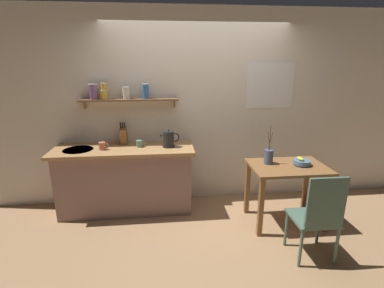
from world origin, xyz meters
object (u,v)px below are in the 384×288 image
(twig_vase, at_px, (269,156))
(coffee_mug_spare, at_px, (140,144))
(knife_block, at_px, (123,135))
(fruit_bowl, at_px, (302,162))
(dining_chair_near, at_px, (318,214))
(dining_table, at_px, (287,176))
(coffee_mug_by_sink, at_px, (103,146))
(electric_kettle, at_px, (169,139))

(twig_vase, bearing_deg, coffee_mug_spare, 165.05)
(twig_vase, distance_m, knife_block, 1.93)
(fruit_bowl, relative_size, twig_vase, 0.43)
(dining_chair_near, bearing_deg, fruit_bowl, 77.53)
(dining_table, xyz_separation_m, coffee_mug_by_sink, (-2.29, 0.45, 0.33))
(dining_table, relative_size, fruit_bowl, 4.40)
(fruit_bowl, distance_m, coffee_mug_spare, 2.07)
(fruit_bowl, bearing_deg, electric_kettle, 163.16)
(dining_chair_near, xyz_separation_m, twig_vase, (-0.22, 0.84, 0.33))
(coffee_mug_by_sink, bearing_deg, coffee_mug_spare, 9.32)
(dining_chair_near, xyz_separation_m, electric_kettle, (-1.45, 1.23, 0.48))
(dining_chair_near, bearing_deg, knife_block, 145.35)
(dining_table, bearing_deg, twig_vase, 156.51)
(twig_vase, xyz_separation_m, electric_kettle, (-1.22, 0.39, 0.15))
(dining_table, bearing_deg, coffee_mug_by_sink, 168.90)
(dining_chair_near, height_order, fruit_bowl, dining_chair_near)
(dining_table, height_order, coffee_mug_by_sink, coffee_mug_by_sink)
(dining_chair_near, relative_size, twig_vase, 1.99)
(coffee_mug_by_sink, height_order, coffee_mug_spare, coffee_mug_by_sink)
(fruit_bowl, relative_size, knife_block, 0.67)
(electric_kettle, height_order, knife_block, knife_block)
(dining_table, height_order, coffee_mug_spare, coffee_mug_spare)
(dining_table, bearing_deg, electric_kettle, 161.27)
(twig_vase, height_order, knife_block, twig_vase)
(coffee_mug_by_sink, bearing_deg, twig_vase, -9.70)
(dining_chair_near, distance_m, electric_kettle, 1.96)
(electric_kettle, bearing_deg, dining_table, -18.73)
(fruit_bowl, distance_m, twig_vase, 0.40)
(dining_table, height_order, electric_kettle, electric_kettle)
(dining_table, distance_m, coffee_mug_by_sink, 2.36)
(dining_chair_near, distance_m, knife_block, 2.55)
(coffee_mug_spare, bearing_deg, coffee_mug_by_sink, -170.68)
(coffee_mug_spare, bearing_deg, knife_block, 145.72)
(twig_vase, height_order, coffee_mug_by_sink, twig_vase)
(coffee_mug_by_sink, bearing_deg, electric_kettle, 2.65)
(dining_chair_near, xyz_separation_m, fruit_bowl, (0.17, 0.75, 0.28))
(twig_vase, relative_size, electric_kettle, 1.95)
(fruit_bowl, distance_m, knife_block, 2.33)
(dining_chair_near, height_order, electric_kettle, electric_kettle)
(electric_kettle, relative_size, coffee_mug_by_sink, 1.97)
(fruit_bowl, height_order, electric_kettle, electric_kettle)
(electric_kettle, bearing_deg, coffee_mug_spare, 174.63)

